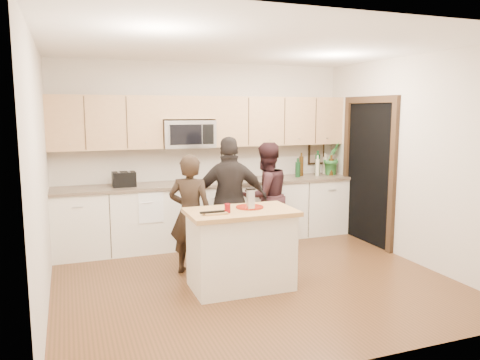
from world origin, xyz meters
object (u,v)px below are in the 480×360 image
object	(u,v)px
toaster	(124,179)
woman_right	(231,201)
island	(241,249)
woman_center	(266,196)
woman_left	(190,214)

from	to	relation	value
toaster	woman_right	distance (m)	1.59
island	toaster	distance (m)	2.21
woman_center	toaster	bearing A→B (deg)	-27.85
woman_center	woman_right	xyz separation A→B (m)	(-0.69, -0.43, 0.06)
woman_right	woman_left	bearing A→B (deg)	30.27
island	woman_left	size ratio (longest dim) A/B	0.82
woman_left	woman_right	bearing A→B (deg)	-132.27
woman_center	island	bearing A→B (deg)	44.17
toaster	woman_center	world-z (taller)	woman_center
woman_left	woman_center	bearing A→B (deg)	-124.58
woman_center	woman_right	bearing A→B (deg)	19.97
island	woman_center	world-z (taller)	woman_center
toaster	woman_left	distance (m)	1.37
woman_left	woman_center	distance (m)	1.42
toaster	woman_center	bearing A→B (deg)	-15.68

